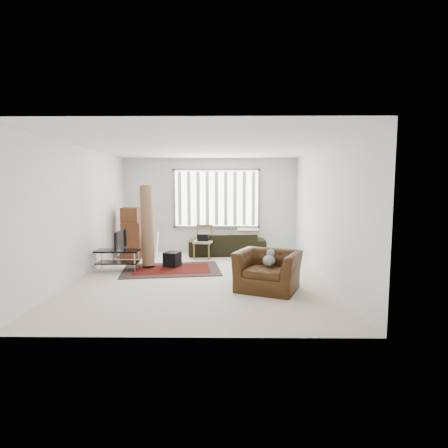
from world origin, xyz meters
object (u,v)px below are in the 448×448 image
object	(u,v)px
side_chair	(203,240)
armchair	(268,268)
moving_boxes	(132,234)
tv_stand	(118,256)
sofa	(227,240)

from	to	relation	value
side_chair	armchair	world-z (taller)	side_chair
moving_boxes	armchair	world-z (taller)	moving_boxes
moving_boxes	armchair	size ratio (longest dim) A/B	0.97
tv_stand	sofa	xyz separation A→B (m)	(2.45, 1.95, 0.06)
tv_stand	side_chair	bearing A→B (deg)	38.29
sofa	moving_boxes	bearing A→B (deg)	5.55
tv_stand	moving_boxes	size ratio (longest dim) A/B	0.71
tv_stand	armchair	xyz separation A→B (m)	(3.21, -1.42, 0.07)
moving_boxes	sofa	xyz separation A→B (m)	(2.53, 0.44, -0.22)
armchair	tv_stand	bearing A→B (deg)	179.13
moving_boxes	sofa	world-z (taller)	moving_boxes
tv_stand	side_chair	size ratio (longest dim) A/B	1.09
moving_boxes	sofa	distance (m)	2.58
tv_stand	moving_boxes	xyz separation A→B (m)	(-0.09, 1.51, 0.28)
sofa	armchair	size ratio (longest dim) A/B	1.52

